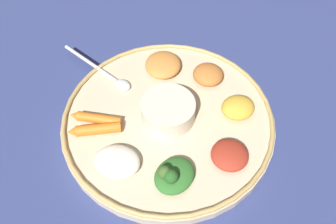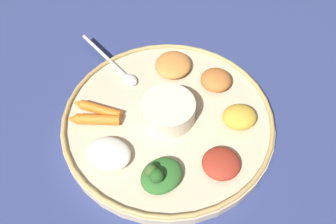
{
  "view_description": "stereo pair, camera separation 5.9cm",
  "coord_description": "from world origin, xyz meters",
  "px_view_note": "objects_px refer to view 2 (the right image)",
  "views": [
    {
      "loc": [
        -0.06,
        -0.35,
        0.51
      ],
      "look_at": [
        0.0,
        0.0,
        0.03
      ],
      "focal_mm": 36.52,
      "sensor_mm": 36.0,
      "label": 1
    },
    {
      "loc": [
        -0.01,
        -0.36,
        0.51
      ],
      "look_at": [
        0.0,
        0.0,
        0.03
      ],
      "focal_mm": 36.52,
      "sensor_mm": 36.0,
      "label": 2
    }
  ],
  "objects_px": {
    "spoon": "(116,67)",
    "greens_pile": "(160,175)",
    "carrot_near_spoon": "(97,109)",
    "carrot_outer": "(94,119)",
    "center_bowl": "(168,110)"
  },
  "relations": [
    {
      "from": "center_bowl",
      "to": "greens_pile",
      "type": "xyz_separation_m",
      "value": [
        -0.01,
        -0.12,
        -0.01
      ]
    },
    {
      "from": "carrot_near_spoon",
      "to": "spoon",
      "type": "bearing_deg",
      "value": 77.05
    },
    {
      "from": "greens_pile",
      "to": "carrot_outer",
      "type": "relative_size",
      "value": 0.99
    },
    {
      "from": "greens_pile",
      "to": "carrot_outer",
      "type": "height_order",
      "value": "greens_pile"
    },
    {
      "from": "spoon",
      "to": "carrot_near_spoon",
      "type": "distance_m",
      "value": 0.11
    },
    {
      "from": "greens_pile",
      "to": "carrot_near_spoon",
      "type": "distance_m",
      "value": 0.17
    },
    {
      "from": "center_bowl",
      "to": "greens_pile",
      "type": "distance_m",
      "value": 0.12
    },
    {
      "from": "carrot_outer",
      "to": "spoon",
      "type": "bearing_deg",
      "value": 78.25
    },
    {
      "from": "center_bowl",
      "to": "carrot_outer",
      "type": "distance_m",
      "value": 0.13
    },
    {
      "from": "carrot_near_spoon",
      "to": "carrot_outer",
      "type": "distance_m",
      "value": 0.02
    },
    {
      "from": "spoon",
      "to": "carrot_outer",
      "type": "bearing_deg",
      "value": -101.75
    },
    {
      "from": "spoon",
      "to": "greens_pile",
      "type": "distance_m",
      "value": 0.26
    },
    {
      "from": "spoon",
      "to": "carrot_near_spoon",
      "type": "xyz_separation_m",
      "value": [
        -0.02,
        -0.11,
        0.0
      ]
    },
    {
      "from": "spoon",
      "to": "carrot_near_spoon",
      "type": "bearing_deg",
      "value": -102.95
    },
    {
      "from": "spoon",
      "to": "carrot_outer",
      "type": "distance_m",
      "value": 0.14
    }
  ]
}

